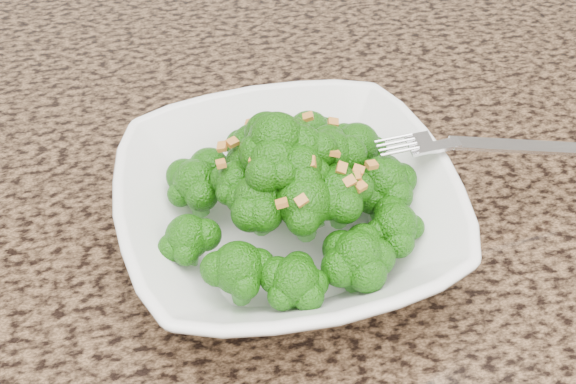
{
  "coord_description": "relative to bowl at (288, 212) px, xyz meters",
  "views": [
    {
      "loc": [
        0.08,
        -0.02,
        1.3
      ],
      "look_at": [
        0.15,
        0.34,
        0.95
      ],
      "focal_mm": 45.0,
      "sensor_mm": 36.0,
      "label": 1
    }
  ],
  "objects": [
    {
      "name": "garlic_topping",
      "position": [
        -0.0,
        0.0,
        0.1
      ],
      "size": [
        0.13,
        0.13,
        0.01
      ],
      "primitive_type": null,
      "color": "orange",
      "rests_on": "broccoli_pile"
    },
    {
      "name": "granite_counter",
      "position": [
        -0.15,
        -0.04,
        -0.04
      ],
      "size": [
        1.64,
        1.04,
        0.03
      ],
      "primitive_type": "cube",
      "color": "brown",
      "rests_on": "cabinet"
    },
    {
      "name": "fork",
      "position": [
        0.12,
        0.01,
        0.04
      ],
      "size": [
        0.18,
        0.03,
        0.01
      ],
      "primitive_type": null,
      "rotation": [
        0.0,
        0.0,
        -0.02
      ],
      "color": "silver",
      "rests_on": "bowl"
    },
    {
      "name": "broccoli_pile",
      "position": [
        -0.0,
        0.0,
        0.06
      ],
      "size": [
        0.21,
        0.21,
        0.07
      ],
      "primitive_type": null,
      "color": "#1C630B",
      "rests_on": "bowl"
    },
    {
      "name": "bowl",
      "position": [
        0.0,
        0.0,
        0.0
      ],
      "size": [
        0.25,
        0.25,
        0.06
      ],
      "primitive_type": "imported",
      "rotation": [
        0.0,
        0.0,
        0.05
      ],
      "color": "white",
      "rests_on": "granite_counter"
    }
  ]
}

